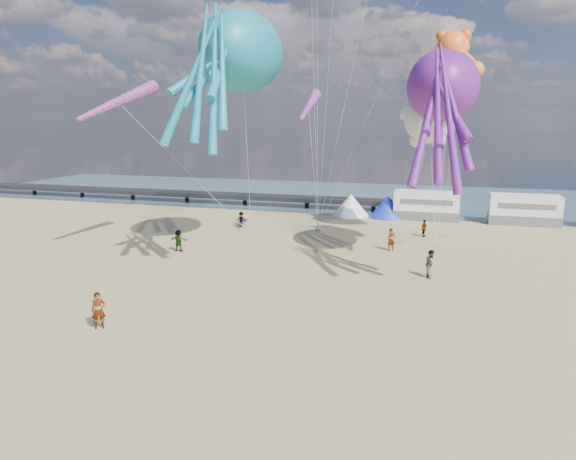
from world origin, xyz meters
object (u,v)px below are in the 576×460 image
(windsock_mid, at_px, (453,111))
(beachgoer_4, at_px, (179,240))
(motorhome_1, at_px, (524,210))
(motorhome_0, at_px, (426,205))
(tent_white, at_px, (351,205))
(windsock_right, at_px, (309,106))
(beachgoer_2, at_px, (241,219))
(sandbag_b, at_px, (401,242))
(sandbag_e, at_px, (318,231))
(kite_octopus_teal, at_px, (242,51))
(kite_teddy_orange, at_px, (451,76))
(windsock_left, at_px, (118,102))
(tent_blue, at_px, (388,206))
(kite_panda, at_px, (428,119))
(standing_person, at_px, (99,311))
(kite_octopus_purple, at_px, (443,87))
(beachgoer_1, at_px, (431,264))
(sandbag_c, at_px, (437,246))
(sandbag_a, at_px, (251,236))
(sandbag_d, at_px, (445,236))
(beachgoer_5, at_px, (391,240))
(beachgoer_3, at_px, (424,228))

(windsock_mid, bearing_deg, beachgoer_4, -172.83)
(motorhome_1, bearing_deg, motorhome_0, 180.00)
(tent_white, distance_m, windsock_right, 16.77)
(beachgoer_2, distance_m, windsock_mid, 22.99)
(tent_white, distance_m, sandbag_b, 13.35)
(sandbag_e, bearing_deg, motorhome_1, 25.96)
(kite_octopus_teal, xyz_separation_m, kite_teddy_orange, (14.84, 8.47, -1.44))
(beachgoer_2, bearing_deg, motorhome_0, -152.70)
(windsock_left, bearing_deg, motorhome_1, 48.75)
(tent_blue, bearing_deg, kite_panda, -73.87)
(standing_person, xyz_separation_m, kite_octopus_purple, (15.82, 16.61, 11.53))
(beachgoer_1, bearing_deg, motorhome_1, -21.38)
(sandbag_c, bearing_deg, motorhome_0, 95.74)
(beachgoer_1, relative_size, kite_octopus_teal, 0.15)
(windsock_left, bearing_deg, sandbag_a, 60.85)
(standing_person, bearing_deg, windsock_left, 82.04)
(standing_person, height_order, kite_octopus_purple, kite_octopus_purple)
(kite_octopus_purple, bearing_deg, sandbag_d, 64.76)
(motorhome_1, height_order, windsock_mid, windsock_mid)
(motorhome_1, bearing_deg, tent_blue, 180.00)
(beachgoer_4, bearing_deg, tent_white, -115.83)
(kite_octopus_teal, distance_m, kite_panda, 14.85)
(sandbag_b, bearing_deg, beachgoer_2, 170.88)
(beachgoer_4, distance_m, kite_octopus_teal, 15.29)
(motorhome_0, xyz_separation_m, beachgoer_1, (0.94, -21.12, -0.56))
(standing_person, bearing_deg, kite_teddy_orange, 20.06)
(beachgoer_2, height_order, kite_octopus_teal, kite_octopus_teal)
(sandbag_e, height_order, windsock_right, windsock_right)
(beachgoer_4, xyz_separation_m, sandbag_e, (9.02, 10.31, -0.77))
(kite_octopus_purple, bearing_deg, sandbag_e, 119.75)
(beachgoer_1, xyz_separation_m, beachgoer_5, (-3.19, 6.53, -0.03))
(beachgoer_2, height_order, beachgoer_4, beachgoer_4)
(motorhome_0, bearing_deg, kite_octopus_purple, -86.85)
(sandbag_a, bearing_deg, beachgoer_3, 16.64)
(sandbag_e, height_order, kite_octopus_teal, kite_octopus_teal)
(beachgoer_2, xyz_separation_m, beachgoer_5, (15.03, -5.41, 0.16))
(kite_octopus_teal, bearing_deg, windsock_left, -152.23)
(windsock_mid, bearing_deg, sandbag_b, 122.07)
(motorhome_1, distance_m, windsock_left, 39.38)
(sandbag_c, bearing_deg, windsock_left, -160.94)
(tent_white, xyz_separation_m, beachgoer_1, (8.94, -21.12, -0.26))
(kite_panda, bearing_deg, windsock_mid, -78.52)
(beachgoer_5, bearing_deg, sandbag_a, 140.75)
(sandbag_c, xyz_separation_m, kite_octopus_teal, (-14.54, -5.89, 15.08))
(sandbag_e, xyz_separation_m, kite_octopus_teal, (-3.77, -9.17, 15.08))
(motorhome_0, xyz_separation_m, motorhome_1, (9.50, 0.00, 0.00))
(windsock_left, bearing_deg, sandbag_e, 57.34)
(sandbag_a, bearing_deg, sandbag_d, 16.52)
(sandbag_a, relative_size, windsock_right, 0.11)
(sandbag_b, xyz_separation_m, kite_octopus_purple, (2.64, -6.43, 12.36))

